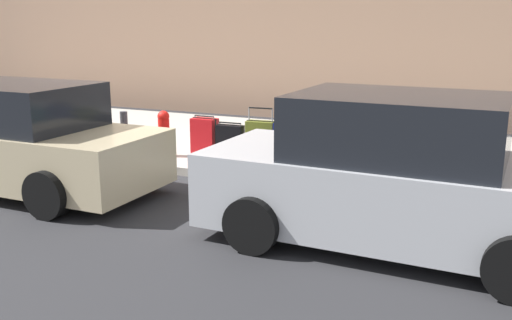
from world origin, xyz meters
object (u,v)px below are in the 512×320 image
Objects in this scene: suitcase_red_5 at (205,139)px; bollard_post at (125,133)px; suitcase_teal_1 at (324,152)px; parking_meter at (415,125)px; parked_car_silver_0 at (395,177)px; fire_hydrant at (164,132)px; suitcase_navy_2 at (289,147)px; suitcase_olive_3 at (261,144)px; suitcase_silver_0 at (355,156)px; suitcase_black_4 at (230,144)px; parked_car_beige_1 at (15,140)px.

suitcase_red_5 is 1.02× the size of bollard_post.
parking_meter is (-1.34, -0.27, 0.48)m from suitcase_teal_1.
parked_car_silver_0 is (-5.21, 2.10, 0.27)m from bollard_post.
suitcase_navy_2 is at bearing 178.84° from fire_hydrant.
suitcase_olive_3 is at bearing 5.07° from parking_meter.
suitcase_silver_0 is 4.20m from bollard_post.
suitcase_black_4 is at bearing 7.39° from suitcase_olive_3.
parked_car_silver_0 is at bearing 124.21° from suitcase_teal_1.
suitcase_olive_3 reaches higher than suitcase_teal_1.
fire_hydrant is (3.46, -0.01, 0.11)m from suitcase_silver_0.
suitcase_navy_2 is (0.56, 0.03, 0.04)m from suitcase_teal_1.
parked_car_silver_0 is at bearing 133.37° from suitcase_navy_2.
suitcase_teal_1 is 0.93× the size of suitcase_olive_3.
fire_hydrant is (0.81, 0.02, 0.06)m from suitcase_red_5.
suitcase_olive_3 is at bearing -142.88° from parked_car_beige_1.
parked_car_beige_1 is at bearing 25.81° from suitcase_silver_0.
parked_car_beige_1 is at bearing 41.64° from suitcase_black_4.
parked_car_silver_0 reaches higher than fire_hydrant.
suitcase_teal_1 is at bearing 179.70° from fire_hydrant.
suitcase_silver_0 is 0.16× the size of parked_car_silver_0.
suitcase_navy_2 is 0.19× the size of parked_car_silver_0.
suitcase_teal_1 is 4.69m from parked_car_beige_1.
parked_car_beige_1 is (1.98, 2.26, 0.24)m from suitcase_red_5.
bollard_post is (2.06, 0.12, 0.06)m from suitcase_black_4.
suitcase_black_4 is (1.07, -0.01, -0.05)m from suitcase_navy_2.
parked_car_silver_0 reaches higher than suitcase_navy_2.
suitcase_black_4 is (2.14, 0.02, 0.01)m from suitcase_silver_0.
parked_car_beige_1 reaches higher than suitcase_black_4.
suitcase_olive_3 is at bearing -41.05° from parked_car_silver_0.
suitcase_silver_0 is at bearing -179.37° from suitcase_black_4.
parked_car_beige_1 reaches higher than bollard_post.
suitcase_black_4 is at bearing 178.51° from fire_hydrant.
parking_meter is at bearing -171.07° from suitcase_navy_2.
parked_car_beige_1 is at bearing 78.50° from bollard_post.
suitcase_red_5 is 3.02m from parked_car_beige_1.
suitcase_silver_0 is 5.15m from parked_car_beige_1.
parking_meter is (-5.03, -0.40, 0.44)m from bollard_post.
suitcase_navy_2 is 1.05× the size of suitcase_red_5.
suitcase_olive_3 is at bearing -2.55° from suitcase_teal_1.
suitcase_black_4 reaches higher than suitcase_silver_0.
fire_hydrant is at bearing -0.30° from suitcase_teal_1.
suitcase_silver_0 is 3.46m from fire_hydrant.
suitcase_red_5 reaches higher than suitcase_silver_0.
suitcase_teal_1 is 0.21× the size of parked_car_silver_0.
suitcase_olive_3 is 1.04m from suitcase_red_5.
parking_meter is at bearing -175.45° from bollard_post.
suitcase_teal_1 reaches higher than suitcase_navy_2.
suitcase_navy_2 is at bearing -178.14° from bollard_post.
suitcase_red_5 is 3.52m from parking_meter.
suitcase_silver_0 is 0.89× the size of bollard_post.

